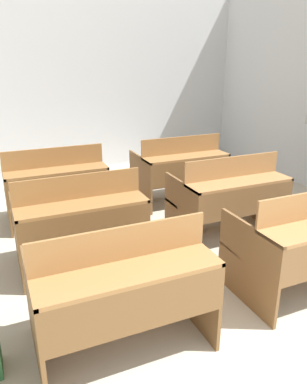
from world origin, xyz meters
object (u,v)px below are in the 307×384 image
object	(u,v)px
bench_front_right	(307,241)
bench_second_left	(80,220)
bench_front_left	(121,288)
bench_second_right	(229,196)
bench_third_right	(180,169)
bench_third_left	(56,184)

from	to	relation	value
bench_front_right	bench_second_left	distance (m)	2.11
bench_front_left	bench_front_right	xyz separation A→B (m)	(1.71, 0.02, 0.00)
bench_second_right	bench_third_right	xyz separation A→B (m)	(-0.00, 1.22, 0.00)
bench_front_right	bench_second_left	bearing A→B (deg)	144.19
bench_second_right	bench_second_left	bearing A→B (deg)	179.46
bench_third_right	bench_third_left	bearing A→B (deg)	179.22
bench_front_left	bench_second_left	world-z (taller)	same
bench_front_right	bench_third_right	world-z (taller)	same
bench_third_left	bench_third_right	size ratio (longest dim) A/B	1.00
bench_third_right	bench_second_right	bearing A→B (deg)	-89.82
bench_front_left	bench_third_right	world-z (taller)	same
bench_third_left	bench_third_right	bearing A→B (deg)	-0.78
bench_front_left	bench_third_right	distance (m)	3.00
bench_second_right	bench_front_left	bearing A→B (deg)	-144.43
bench_second_left	bench_second_right	bearing A→B (deg)	-0.54
bench_third_left	bench_third_right	xyz separation A→B (m)	(1.75, -0.02, 0.00)
bench_front_left	bench_third_left	distance (m)	2.48
bench_front_right	bench_second_right	bearing A→B (deg)	89.13
bench_front_left	bench_front_right	size ratio (longest dim) A/B	1.00
bench_front_left	bench_third_right	size ratio (longest dim) A/B	1.00
bench_front_left	bench_third_right	xyz separation A→B (m)	(1.73, 2.46, 0.00)
bench_third_left	bench_second_left	bearing A→B (deg)	-88.93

